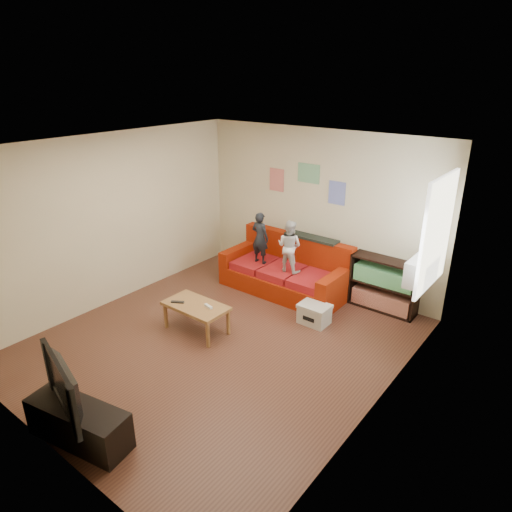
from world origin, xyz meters
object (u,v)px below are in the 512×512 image
Objects in this scene: tv_stand at (79,423)px; file_box at (314,314)px; child_a at (260,238)px; bookshelf at (384,287)px; sofa at (287,272)px; coffee_table at (196,308)px; child_b at (289,246)px; television at (71,383)px.

file_box is at bearing 68.54° from tv_stand.
file_box is (1.43, -0.53, -0.74)m from child_a.
child_a is at bearing 90.07° from tv_stand.
bookshelf is 0.95× the size of tv_stand.
sofa is at bearing 144.50° from file_box.
sofa is 1.95m from coffee_table.
child_a is at bearing -3.93° from child_b.
sofa is at bearing -53.53° from child_b.
television is at bearing -85.71° from sofa.
coffee_table is at bearing -129.24° from bookshelf.
tv_stand is (0.58, -2.27, -0.15)m from coffee_table.
child_a is at bearing 96.14° from coffee_table.
sofa is at bearing -167.77° from bookshelf.
child_b is 1.63m from bookshelf.
sofa is 2.40× the size of child_a.
file_box is at bearing -120.68° from bookshelf.
child_a is at bearing 159.85° from file_box.
coffee_table is 0.84× the size of tv_stand.
bookshelf is at bearing 50.76° from coffee_table.
file_box is 0.44× the size of television.
file_box is at bearing 44.83° from coffee_table.
file_box is (-0.62, -1.05, -0.22)m from bookshelf.
bookshelf is (1.60, 0.35, 0.06)m from sofa.
bookshelf reaches higher than tv_stand.
child_b is 0.77× the size of tv_stand.
television is at bearing 99.06° from child_a.
sofa is 4.23m from television.
bookshelf is (1.45, 0.52, -0.51)m from child_b.
child_a is 1.99× the size of file_box.
coffee_table is 2.37m from television.
child_b reaches higher than file_box.
file_box is (0.98, -0.70, -0.16)m from sofa.
bookshelf reaches higher than coffee_table.
child_a is 4.16m from tv_stand.
child_a is 0.89× the size of television.
bookshelf reaches higher than file_box.
child_b is at bearing 81.67° from tv_stand.
child_b is 4.09m from tv_stand.
bookshelf is at bearing 59.32° from file_box.
coffee_table is at bearing 120.05° from television.
sofa is 1.91× the size of tv_stand.
file_box is 3.57m from tv_stand.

